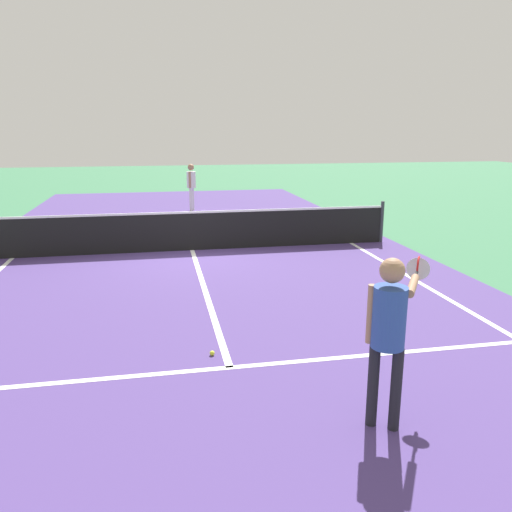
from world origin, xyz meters
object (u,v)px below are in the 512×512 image
(tennis_ball_mid_court, at_px, (212,353))
(net, at_px, (192,230))
(player_near, at_px, (389,323))
(player_far, at_px, (191,182))

(tennis_ball_mid_court, bearing_deg, net, 88.34)
(net, height_order, player_near, player_near)
(net, bearing_deg, tennis_ball_mid_court, -91.66)
(net, height_order, player_far, player_far)
(net, height_order, tennis_ball_mid_court, net)
(player_near, height_order, tennis_ball_mid_court, player_near)
(player_near, bearing_deg, tennis_ball_mid_court, 127.90)
(player_near, xyz_separation_m, player_far, (-0.87, 14.19, -0.06))
(player_far, bearing_deg, net, -94.15)
(tennis_ball_mid_court, bearing_deg, player_far, 87.07)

